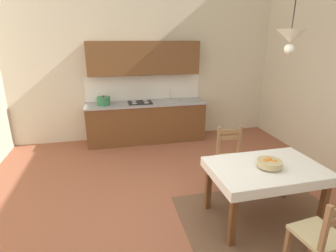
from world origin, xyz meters
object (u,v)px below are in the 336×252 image
(kitchen_cabinetry, at_px, (146,104))
(dining_chair_kitchen_side, at_px, (231,158))
(dining_table, at_px, (265,175))
(fruit_bowl, at_px, (269,163))
(pendant_lamp, at_px, (291,37))
(dining_chair_camera_side, at_px, (322,237))

(kitchen_cabinetry, xyz_separation_m, dining_chair_kitchen_side, (1.06, -2.21, -0.41))
(dining_table, xyz_separation_m, dining_chair_kitchen_side, (-0.02, 0.91, -0.18))
(fruit_bowl, relative_size, pendant_lamp, 0.37)
(dining_chair_camera_side, xyz_separation_m, fruit_bowl, (-0.07, 0.87, 0.37))
(kitchen_cabinetry, xyz_separation_m, dining_chair_camera_side, (1.15, -4.04, -0.41))
(fruit_bowl, distance_m, pendant_lamp, 1.47)
(dining_chair_kitchen_side, xyz_separation_m, pendant_lamp, (0.14, -0.86, 1.84))
(dining_table, bearing_deg, dining_chair_camera_side, -85.36)
(dining_chair_camera_side, relative_size, dining_chair_kitchen_side, 1.00)
(fruit_bowl, bearing_deg, dining_chair_kitchen_side, 91.47)
(dining_chair_kitchen_side, distance_m, fruit_bowl, 1.02)
(dining_chair_camera_side, distance_m, pendant_lamp, 2.07)
(kitchen_cabinetry, relative_size, pendant_lamp, 3.27)
(dining_chair_kitchen_side, bearing_deg, kitchen_cabinetry, 115.55)
(fruit_bowl, xyz_separation_m, pendant_lamp, (0.12, 0.09, 1.46))
(fruit_bowl, bearing_deg, kitchen_cabinetry, 108.89)
(dining_chair_camera_side, bearing_deg, dining_table, 94.64)
(dining_chair_kitchen_side, height_order, fruit_bowl, dining_chair_kitchen_side)
(dining_table, height_order, fruit_bowl, fruit_bowl)
(dining_table, xyz_separation_m, dining_chair_camera_side, (0.07, -0.91, -0.18))
(fruit_bowl, bearing_deg, dining_chair_camera_side, -85.60)
(dining_chair_kitchen_side, relative_size, pendant_lamp, 1.16)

